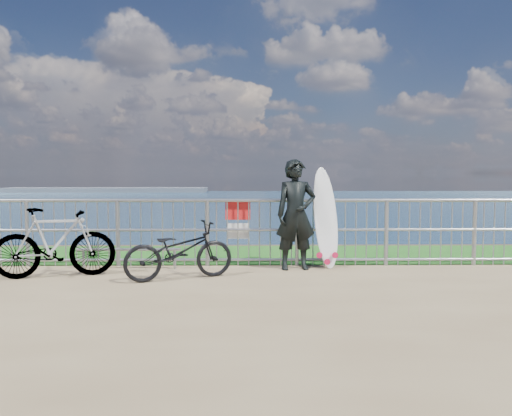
{
  "coord_description": "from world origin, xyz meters",
  "views": [
    {
      "loc": [
        0.2,
        -6.7,
        1.55
      ],
      "look_at": [
        0.31,
        1.2,
        1.0
      ],
      "focal_mm": 35.0,
      "sensor_mm": 36.0,
      "label": 1
    }
  ],
  "objects_px": {
    "surfboard": "(326,221)",
    "bicycle_near": "(179,251)",
    "surfer": "(296,215)",
    "bicycle_far": "(55,243)"
  },
  "relations": [
    {
      "from": "surfer",
      "to": "bicycle_far",
      "type": "distance_m",
      "value": 3.71
    },
    {
      "from": "surfer",
      "to": "bicycle_near",
      "type": "distance_m",
      "value": 1.98
    },
    {
      "from": "surfboard",
      "to": "bicycle_near",
      "type": "distance_m",
      "value": 2.48
    },
    {
      "from": "surfboard",
      "to": "bicycle_near",
      "type": "relative_size",
      "value": 1.03
    },
    {
      "from": "surfer",
      "to": "bicycle_near",
      "type": "bearing_deg",
      "value": -165.41
    },
    {
      "from": "bicycle_near",
      "to": "bicycle_far",
      "type": "distance_m",
      "value": 1.88
    },
    {
      "from": "surfer",
      "to": "bicycle_far",
      "type": "relative_size",
      "value": 1.02
    },
    {
      "from": "bicycle_far",
      "to": "surfboard",
      "type": "bearing_deg",
      "value": -95.15
    },
    {
      "from": "bicycle_near",
      "to": "bicycle_far",
      "type": "relative_size",
      "value": 0.93
    },
    {
      "from": "surfer",
      "to": "surfboard",
      "type": "bearing_deg",
      "value": 7.88
    }
  ]
}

